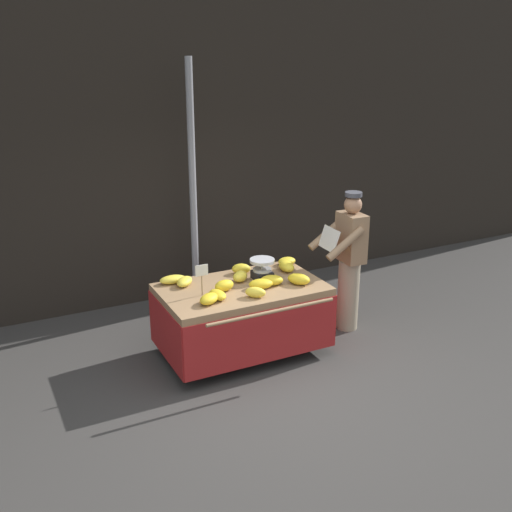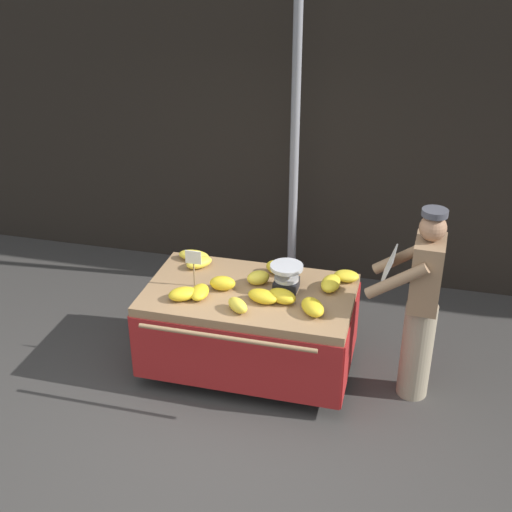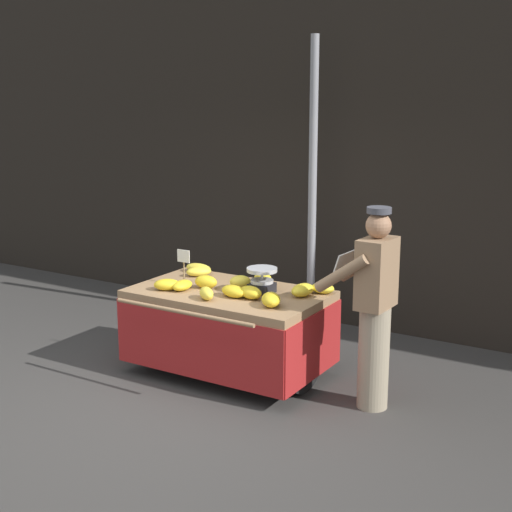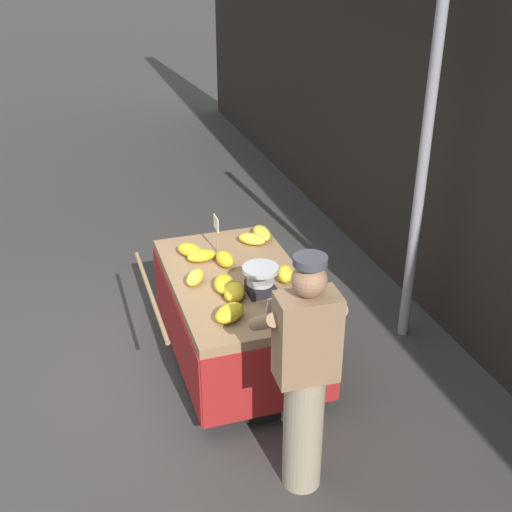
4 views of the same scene
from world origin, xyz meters
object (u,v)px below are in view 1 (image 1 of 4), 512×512
(banana_bunch_4, at_px, (209,299))
(banana_bunch_8, at_px, (173,279))
(banana_bunch_0, at_px, (261,284))
(banana_bunch_12, at_px, (224,286))
(banana_bunch_2, at_px, (255,292))
(vendor_person, at_px, (349,261))
(banana_bunch_7, at_px, (217,295))
(banana_bunch_9, at_px, (241,269))
(banana_bunch_3, at_px, (272,280))
(banana_bunch_11, at_px, (185,282))
(weighing_scale, at_px, (262,269))
(price_sign, at_px, (202,273))
(street_pole, at_px, (193,188))
(banana_bunch_6, at_px, (287,261))
(banana_bunch_10, at_px, (286,266))
(banana_bunch_1, at_px, (299,279))
(banana_cart, at_px, (242,304))
(banana_bunch_5, at_px, (240,276))

(banana_bunch_4, distance_m, banana_bunch_8, 0.71)
(banana_bunch_0, distance_m, banana_bunch_12, 0.40)
(banana_bunch_2, xyz_separation_m, vendor_person, (1.43, 0.36, 0.00))
(banana_bunch_7, height_order, banana_bunch_9, banana_bunch_9)
(banana_bunch_3, xyz_separation_m, banana_bunch_11, (-0.86, 0.41, -0.01))
(weighing_scale, height_order, banana_bunch_9, weighing_scale)
(price_sign, bearing_deg, weighing_scale, 10.18)
(banana_bunch_11, bearing_deg, weighing_scale, -13.25)
(vendor_person, bearing_deg, banana_bunch_9, 165.21)
(price_sign, distance_m, banana_bunch_3, 0.82)
(weighing_scale, bearing_deg, street_pole, 99.41)
(weighing_scale, relative_size, banana_bunch_6, 1.27)
(price_sign, relative_size, banana_bunch_11, 1.35)
(street_pole, xyz_separation_m, price_sign, (-0.54, -1.60, -0.53))
(banana_bunch_0, height_order, banana_bunch_7, banana_bunch_0)
(banana_bunch_0, xyz_separation_m, vendor_person, (1.27, 0.17, 0.00))
(banana_bunch_7, bearing_deg, banana_bunch_10, 20.97)
(banana_bunch_1, distance_m, banana_bunch_11, 1.25)
(banana_bunch_2, height_order, banana_bunch_9, banana_bunch_9)
(banana_bunch_6, bearing_deg, banana_cart, -154.02)
(street_pole, bearing_deg, banana_bunch_6, -58.63)
(banana_cart, distance_m, weighing_scale, 0.46)
(banana_bunch_1, bearing_deg, banana_bunch_8, 152.15)
(banana_bunch_3, xyz_separation_m, banana_bunch_7, (-0.69, -0.09, -0.01))
(street_pole, height_order, banana_bunch_12, street_pole)
(banana_bunch_1, xyz_separation_m, banana_bunch_9, (-0.43, 0.58, 0.00))
(banana_bunch_3, xyz_separation_m, banana_bunch_5, (-0.27, 0.25, 0.01))
(banana_bunch_2, xyz_separation_m, banana_bunch_3, (0.32, 0.23, -0.00))
(banana_bunch_8, bearing_deg, street_pole, 58.34)
(banana_bunch_7, bearing_deg, price_sign, 122.16)
(banana_cart, relative_size, banana_bunch_1, 6.91)
(banana_bunch_9, relative_size, banana_bunch_10, 0.80)
(banana_cart, distance_m, banana_bunch_3, 0.43)
(banana_bunch_0, relative_size, banana_bunch_7, 1.07)
(banana_bunch_0, height_order, banana_bunch_6, banana_bunch_0)
(banana_bunch_5, distance_m, banana_bunch_11, 0.62)
(banana_bunch_1, bearing_deg, street_pole, 106.42)
(banana_bunch_8, distance_m, banana_bunch_9, 0.81)
(banana_bunch_7, bearing_deg, banana_bunch_2, -20.56)
(banana_bunch_7, bearing_deg, banana_bunch_1, -1.34)
(vendor_person, bearing_deg, banana_bunch_0, -172.30)
(banana_bunch_6, height_order, banana_bunch_8, same)
(street_pole, bearing_deg, weighing_scale, -80.59)
(banana_bunch_9, relative_size, banana_bunch_12, 0.97)
(banana_bunch_5, bearing_deg, banana_bunch_8, 157.33)
(banana_bunch_0, bearing_deg, banana_bunch_2, -129.91)
(banana_bunch_9, distance_m, banana_bunch_12, 0.55)
(price_sign, distance_m, banana_bunch_9, 0.77)
(banana_bunch_8, height_order, banana_bunch_10, banana_bunch_10)
(weighing_scale, distance_m, banana_bunch_5, 0.26)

